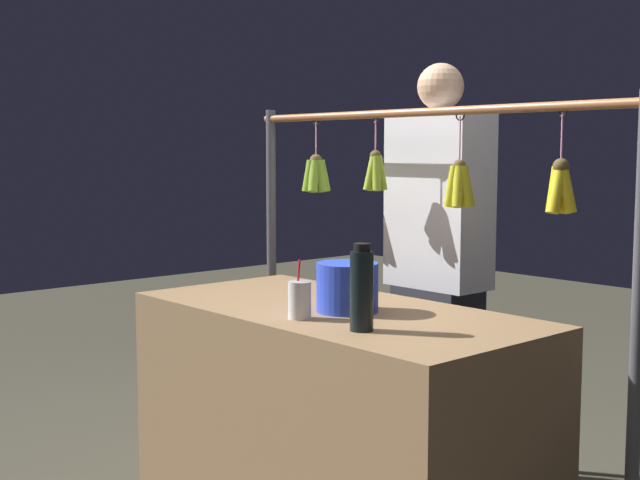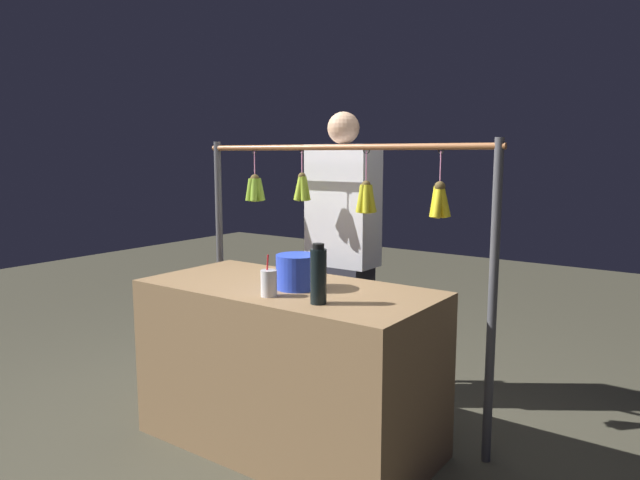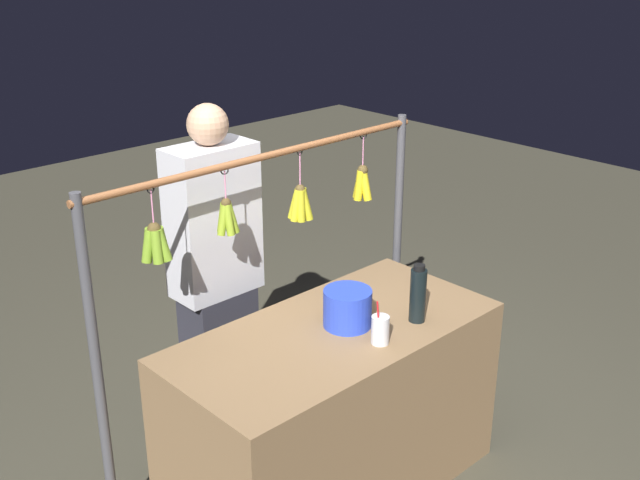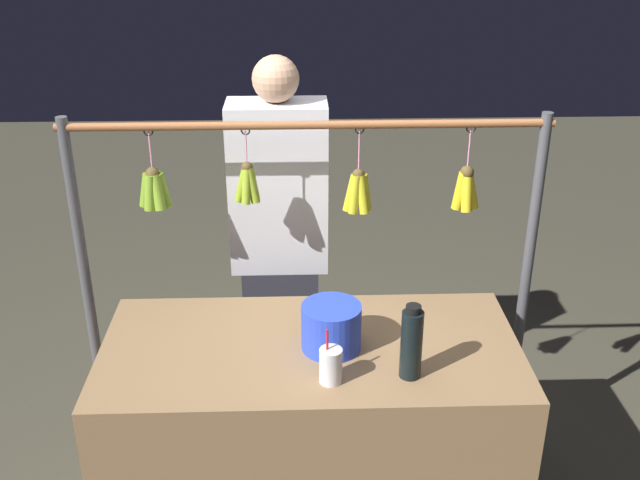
# 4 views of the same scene
# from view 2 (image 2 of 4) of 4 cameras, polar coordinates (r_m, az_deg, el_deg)

# --- Properties ---
(ground_plane) EXTENTS (12.00, 12.00, 0.00)m
(ground_plane) POSITION_cam_2_polar(r_m,az_deg,el_deg) (3.27, -3.04, -19.04)
(ground_plane) COLOR #454234
(market_counter) EXTENTS (1.51, 0.73, 0.84)m
(market_counter) POSITION_cam_2_polar(r_m,az_deg,el_deg) (3.10, -3.10, -12.10)
(market_counter) COLOR olive
(market_counter) RESTS_ON ground
(display_rack) EXTENTS (1.87, 0.12, 1.58)m
(display_rack) POSITION_cam_2_polar(r_m,az_deg,el_deg) (3.28, 1.32, 1.15)
(display_rack) COLOR #4C4C51
(display_rack) RESTS_ON ground
(water_bottle) EXTENTS (0.07, 0.07, 0.27)m
(water_bottle) POSITION_cam_2_polar(r_m,az_deg,el_deg) (2.60, -0.16, -3.42)
(water_bottle) COLOR black
(water_bottle) RESTS_ON market_counter
(blue_bucket) EXTENTS (0.21, 0.21, 0.17)m
(blue_bucket) POSITION_cam_2_polar(r_m,az_deg,el_deg) (2.91, -2.19, -3.08)
(blue_bucket) COLOR blue
(blue_bucket) RESTS_ON market_counter
(drink_cup) EXTENTS (0.08, 0.08, 0.20)m
(drink_cup) POSITION_cam_2_polar(r_m,az_deg,el_deg) (2.76, -4.99, -4.18)
(drink_cup) COLOR silver
(drink_cup) RESTS_ON market_counter
(vendor_person) EXTENTS (0.42, 0.23, 1.75)m
(vendor_person) POSITION_cam_2_polar(r_m,az_deg,el_deg) (3.59, 2.21, -1.91)
(vendor_person) COLOR #2D2D38
(vendor_person) RESTS_ON ground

